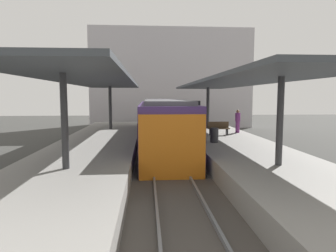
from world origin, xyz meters
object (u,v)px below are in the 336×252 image
(passenger_near_bench, at_px, (238,121))
(platform_bench, at_px, (218,128))
(commuter_train, at_px, (163,125))
(litter_bin, at_px, (214,135))
(platform_sign, at_px, (194,109))

(passenger_near_bench, bearing_deg, platform_bench, -145.27)
(commuter_train, xyz_separation_m, litter_bin, (2.67, -2.70, -0.33))
(platform_bench, xyz_separation_m, platform_sign, (-1.46, 1.09, 1.16))
(platform_sign, relative_size, passenger_near_bench, 1.39)
(platform_sign, relative_size, litter_bin, 2.76)
(commuter_train, height_order, litter_bin, commuter_train)
(platform_bench, height_order, platform_sign, platform_sign)
(platform_bench, height_order, litter_bin, platform_bench)
(platform_sign, height_order, passenger_near_bench, platform_sign)
(litter_bin, distance_m, passenger_near_bench, 4.97)
(platform_bench, relative_size, litter_bin, 1.75)
(litter_bin, xyz_separation_m, passenger_near_bench, (2.61, 4.21, 0.42))
(commuter_train, relative_size, platform_bench, 10.02)
(commuter_train, relative_size, platform_sign, 6.35)
(platform_bench, bearing_deg, platform_sign, 143.15)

